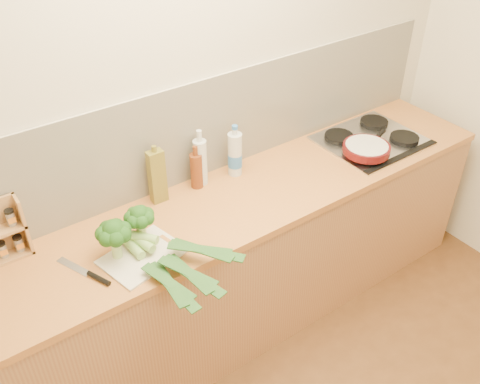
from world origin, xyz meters
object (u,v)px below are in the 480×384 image
object	(u,v)px
gas_hob	(372,139)
chefs_knife	(92,275)
chopping_board	(143,256)
skillet	(367,148)

from	to	relation	value
gas_hob	chefs_knife	size ratio (longest dim) A/B	2.01
gas_hob	chopping_board	bearing A→B (deg)	-176.06
chopping_board	chefs_knife	size ratio (longest dim) A/B	1.18
chopping_board	chefs_knife	distance (m)	0.23
gas_hob	skillet	bearing A→B (deg)	-147.60
gas_hob	skillet	distance (m)	0.20
chefs_knife	skillet	distance (m)	1.63
chopping_board	chefs_knife	xyz separation A→B (m)	(-0.23, 0.01, 0.00)
chopping_board	skillet	bearing A→B (deg)	-12.55
chopping_board	skillet	xyz separation A→B (m)	(1.40, 0.01, 0.06)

